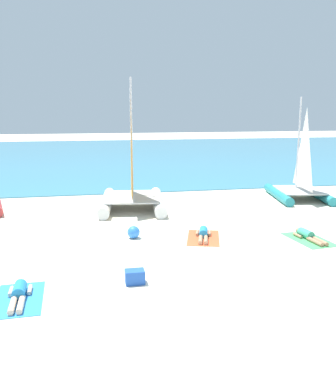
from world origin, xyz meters
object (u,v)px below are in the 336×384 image
(towel_middle, at_px, (203,238))
(cooler_box, at_px, (135,277))
(sunbather_left, at_px, (19,293))
(sunbather_right, at_px, (308,236))
(sailboat_white, at_px, (132,189))
(towel_right, at_px, (309,240))
(beach_ball, at_px, (134,232))
(sailboat_teal, at_px, (299,184))
(towel_left, at_px, (19,299))
(sunbather_middle, at_px, (203,234))

(towel_middle, height_order, cooler_box, cooler_box)
(cooler_box, bearing_deg, sunbather_left, -173.25)
(towel_middle, height_order, sunbather_right, sunbather_right)
(sailboat_white, distance_m, sunbather_right, 8.04)
(towel_right, height_order, beach_ball, beach_ball)
(sailboat_teal, bearing_deg, towel_middle, -130.81)
(sailboat_white, xyz_separation_m, towel_left, (-3.73, -8.84, -0.87))
(sailboat_teal, distance_m, towel_left, 15.29)
(sunbather_right, bearing_deg, sunbather_left, -168.09)
(sailboat_teal, relative_size, sunbather_middle, 3.28)
(sailboat_white, distance_m, sunbather_left, 9.56)
(sailboat_white, distance_m, beach_ball, 4.63)
(sailboat_teal, distance_m, cooler_box, 12.87)
(sailboat_white, bearing_deg, sailboat_teal, 9.30)
(sailboat_white, height_order, sunbather_left, sailboat_white)
(sunbather_middle, height_order, towel_right, sunbather_middle)
(sailboat_white, distance_m, towel_left, 9.63)
(sunbather_left, height_order, towel_middle, sunbather_left)
(towel_right, distance_m, sunbather_right, 0.14)
(sunbather_left, bearing_deg, sailboat_teal, 34.85)
(towel_middle, distance_m, sunbather_right, 3.64)
(sailboat_white, xyz_separation_m, towel_right, (5.46, -5.93, -0.87))
(towel_left, height_order, towel_right, same)
(sunbather_left, height_order, sunbather_right, same)
(towel_right, bearing_deg, sunbather_middle, 164.51)
(sunbather_right, bearing_deg, sailboat_white, 127.26)
(sunbather_middle, distance_m, beach_ball, 2.46)
(sunbather_right, bearing_deg, towel_left, -167.70)
(sailboat_teal, distance_m, sunbather_left, 15.24)
(sailboat_white, height_order, sunbather_right, sailboat_white)
(sailboat_white, distance_m, sunbather_middle, 5.37)
(sunbather_middle, height_order, cooler_box, cooler_box)
(sailboat_white, height_order, sailboat_teal, sailboat_white)
(towel_left, distance_m, towel_middle, 6.81)
(sailboat_teal, height_order, sunbather_right, sailboat_teal)
(sunbather_right, bearing_deg, cooler_box, -163.64)
(towel_left, xyz_separation_m, sunbather_left, (-0.00, 0.07, 0.13))
(sailboat_white, relative_size, towel_right, 3.09)
(sunbather_left, distance_m, sunbather_right, 9.63)
(sunbather_right, bearing_deg, beach_ball, 161.94)
(towel_right, bearing_deg, sunbather_left, -162.83)
(towel_left, xyz_separation_m, beach_ball, (3.24, 4.28, 0.21))
(towel_middle, relative_size, beach_ball, 4.32)
(sailboat_teal, relative_size, cooler_box, 10.14)
(sunbather_left, xyz_separation_m, towel_middle, (5.65, 3.75, -0.13))
(towel_left, xyz_separation_m, sunbather_right, (9.18, 2.97, 0.13))
(sailboat_teal, bearing_deg, beach_ball, -141.43)
(towel_left, bearing_deg, sunbather_right, 17.94)
(towel_right, height_order, cooler_box, cooler_box)
(towel_left, relative_size, sunbather_right, 1.21)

